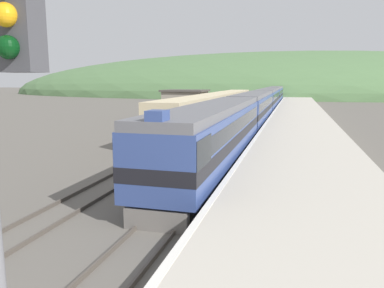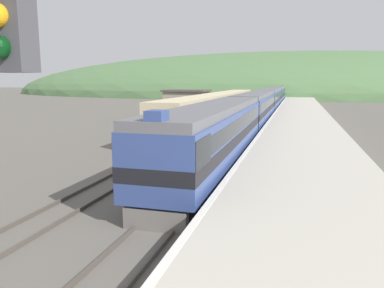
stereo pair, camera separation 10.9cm
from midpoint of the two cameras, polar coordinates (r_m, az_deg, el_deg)
name	(u,v)px [view 2 (the right image)]	position (r m, az deg, el deg)	size (l,w,h in m)	color
track_main	(271,109)	(71.17, 11.99, 5.27)	(1.52, 180.00, 0.16)	#4C443D
track_siding	(248,108)	(71.58, 8.50, 5.39)	(1.52, 180.00, 0.16)	#4C443D
platform	(301,117)	(51.06, 16.29, 3.98)	(6.83, 140.00, 1.10)	#BCB5A5
distant_hills	(285,94)	(150.58, 14.02, 7.34)	(228.55, 102.85, 31.98)	#517547
station_shed	(187,104)	(51.72, -0.73, 6.08)	(5.87, 5.12, 4.00)	gray
express_train_lead_car	(215,134)	(22.23, 3.67, 1.58)	(3.02, 20.53, 4.21)	black
carriage_second	(256,108)	(44.10, 9.72, 5.43)	(3.01, 21.67, 3.85)	black
carriage_third	(270,99)	(66.53, 11.79, 6.73)	(3.01, 21.67, 3.85)	black
carriage_fourth	(277,94)	(89.02, 12.81, 7.37)	(3.01, 21.67, 3.85)	black
carriage_fifth	(281,92)	(111.54, 13.43, 7.75)	(3.01, 21.67, 3.85)	black
siding_train	(218,109)	(44.44, 4.06, 5.36)	(2.90, 39.24, 3.74)	black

